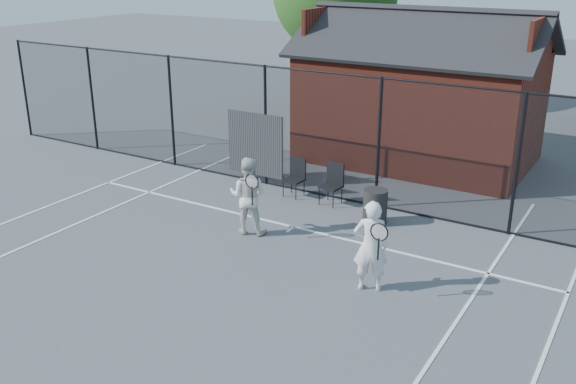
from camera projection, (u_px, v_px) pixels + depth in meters
The scene contains 9 objects.
ground at pixel (207, 286), 11.26m from camera, with size 80.00×80.00×0.00m, color #4E525A.
court_lines at pixel (156, 320), 10.20m from camera, with size 11.02×18.00×0.01m.
fence at pixel (327, 138), 14.91m from camera, with size 22.04×3.00×3.00m.
clubhouse at pixel (420, 103), 17.68m from camera, with size 6.50×4.36×4.19m.
player_front at pixel (371, 246), 10.88m from camera, with size 0.79×0.64×1.64m.
player_back at pixel (248, 195), 13.15m from camera, with size 0.96×0.83×1.64m.
chair_left at pixel (294, 178), 15.26m from camera, with size 0.43×0.45×0.91m, color black.
chair_right at pixel (331, 185), 14.77m from camera, with size 0.45×0.47×0.95m, color black.
waste_bin at pixel (375, 207), 13.76m from camera, with size 0.52×0.52×0.76m, color black.
Camera 1 is at (6.36, -7.81, 5.48)m, focal length 40.00 mm.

